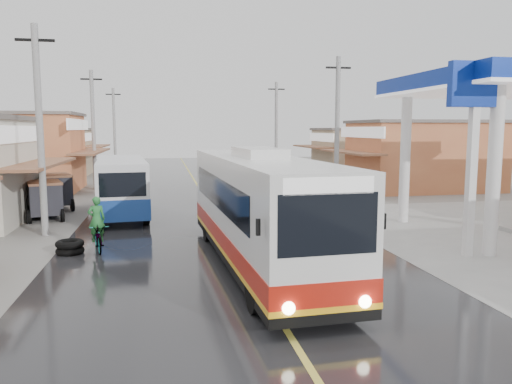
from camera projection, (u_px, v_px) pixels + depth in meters
ground at (269, 303)px, 11.93m from camera, size 120.00×120.00×0.00m
road at (210, 207)px, 26.56m from camera, size 12.00×90.00×0.02m
centre_line at (210, 206)px, 26.56m from camera, size 0.15×90.00×0.01m
shopfronts_right at (499, 207)px, 26.35m from camera, size 11.00×44.00×4.80m
utility_poles_left at (76, 208)px, 26.26m from camera, size 1.60×50.00×8.00m
utility_poles_right at (336, 203)px, 27.83m from camera, size 1.60×36.00×8.00m
coach_bus at (258, 209)px, 15.09m from camera, size 3.12×11.48×3.55m
second_bus at (122, 185)px, 23.89m from camera, size 2.91×8.24×2.68m
cyclist at (98, 233)px, 16.87m from camera, size 0.98×1.85×1.90m
tricycle_near at (44, 198)px, 22.65m from camera, size 2.11×2.45×1.76m
tricycle_far at (54, 189)px, 25.45m from camera, size 2.28×2.60×1.84m
tyre_stack at (70, 247)px, 16.51m from camera, size 0.92×0.92×0.47m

